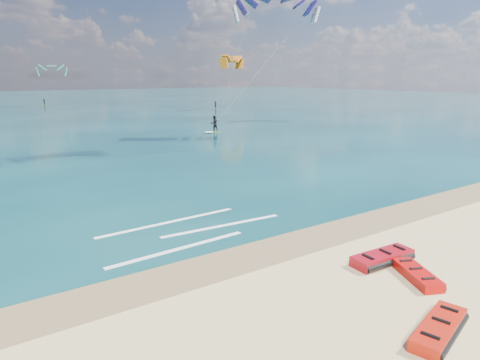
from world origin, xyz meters
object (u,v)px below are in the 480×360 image
Objects in this scene: packed_kite_mid at (382,262)px; kitesurfer_far at (245,58)px; packed_kite_left at (438,335)px; packed_kite_right at (417,279)px.

kitesurfer_far reaches higher than packed_kite_mid.
packed_kite_mid is at bearing 41.03° from packed_kite_left.
packed_kite_right is at bearing 28.15° from packed_kite_left.
packed_kite_mid is 0.17× the size of kitesurfer_far.
packed_kite_mid is 1.51m from packed_kite_right.
packed_kite_right is 0.14× the size of kitesurfer_far.
packed_kite_left is 0.99× the size of packed_kite_mid.
packed_kite_left is at bearing -96.31° from kitesurfer_far.
kitesurfer_far reaches higher than packed_kite_right.
kitesurfer_far reaches higher than packed_kite_left.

